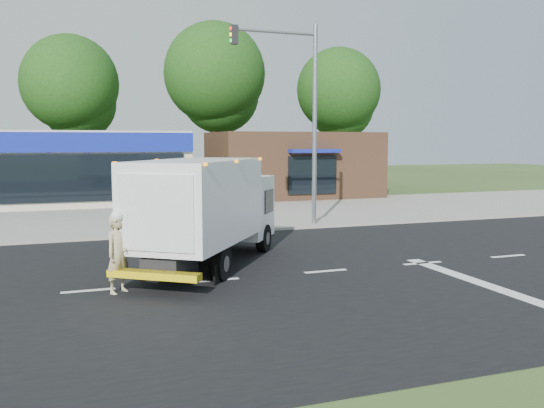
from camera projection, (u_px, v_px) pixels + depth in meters
name	position (u px, v px, depth m)	size (l,w,h in m)	color
ground	(326.00, 272.00, 15.22)	(120.00, 120.00, 0.00)	#385123
road_asphalt	(326.00, 272.00, 15.22)	(60.00, 14.00, 0.02)	black
sidewalk	(239.00, 227.00, 22.90)	(60.00, 2.40, 0.12)	gray
parking_apron	(206.00, 211.00, 28.34)	(60.00, 9.00, 0.02)	gray
lane_markings	(397.00, 278.00, 14.40)	(55.20, 7.00, 0.01)	silver
ems_box_truck	(207.00, 205.00, 15.60)	(5.54, 6.68, 2.98)	black
emergency_worker	(118.00, 252.00, 12.99)	(0.78, 0.75, 1.91)	tan
retail_strip_mall	(15.00, 168.00, 30.68)	(18.00, 6.20, 4.00)	beige
brown_storefront	(293.00, 165.00, 36.05)	(10.00, 6.70, 4.00)	#382316
traffic_signal_pole	(300.00, 103.00, 22.59)	(3.51, 0.25, 8.00)	gray
background_trees	(147.00, 85.00, 40.53)	(36.77, 7.39, 12.10)	#332114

